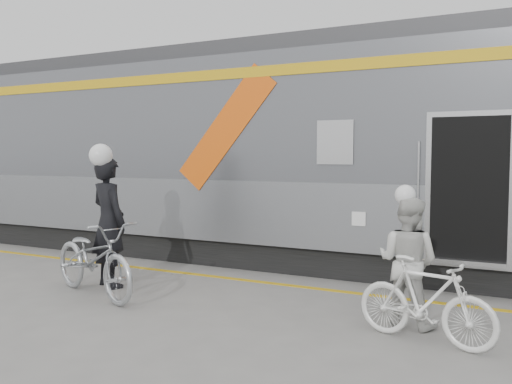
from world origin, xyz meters
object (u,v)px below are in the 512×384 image
Objects in this scene: woman at (408,261)px; bicycle_right at (425,301)px; bicycle_left at (94,258)px; man at (109,222)px.

bicycle_right is (0.30, -0.55, -0.31)m from woman.
bicycle_left is 4.63m from bicycle_right.
woman is (4.53, 0.12, -0.24)m from man.
man is at bearing 98.19° from bicycle_right.
man reaches higher than bicycle_left.
man is 4.88m from bicycle_right.
woman is at bearing 41.85° from bicycle_right.
woman reaches higher than bicycle_right.
bicycle_left is 1.37× the size of woman.
bicycle_left is (0.20, -0.55, -0.45)m from man.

